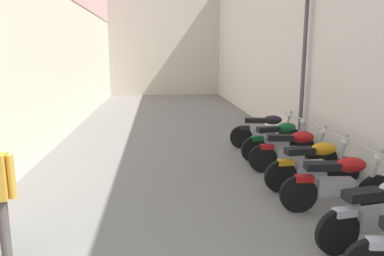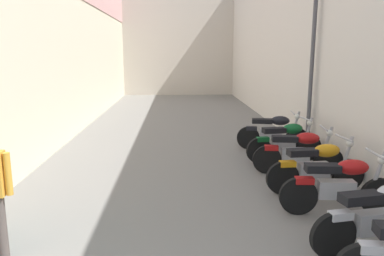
{
  "view_description": "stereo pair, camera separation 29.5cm",
  "coord_description": "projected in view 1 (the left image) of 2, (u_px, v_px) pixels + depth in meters",
  "views": [
    {
      "loc": [
        -0.49,
        -1.02,
        2.49
      ],
      "look_at": [
        0.07,
        4.95,
        1.28
      ],
      "focal_mm": 34.67,
      "sensor_mm": 36.0,
      "label": 1
    },
    {
      "loc": [
        -0.2,
        -1.04,
        2.49
      ],
      "look_at": [
        0.07,
        4.95,
        1.28
      ],
      "focal_mm": 34.67,
      "sensor_mm": 36.0,
      "label": 2
    }
  ],
  "objects": [
    {
      "name": "building_far_end",
      "position": [
        164.0,
        45.0,
        22.9
      ],
      "size": [
        9.56,
        2.0,
        5.96
      ],
      "primitive_type": "cube",
      "color": "beige",
      "rests_on": "ground"
    },
    {
      "name": "ground_plane",
      "position": [
        176.0,
        147.0,
        10.07
      ],
      "size": [
        37.51,
        37.51,
        0.0
      ],
      "primitive_type": "plane",
      "color": "slate"
    },
    {
      "name": "motorcycle_fifth",
      "position": [
        314.0,
        164.0,
        6.78
      ],
      "size": [
        1.85,
        0.58,
        1.04
      ],
      "color": "black",
      "rests_on": "ground"
    },
    {
      "name": "motorcycle_third",
      "position": [
        381.0,
        212.0,
        4.74
      ],
      "size": [
        1.84,
        0.58,
        1.04
      ],
      "color": "black",
      "rests_on": "ground"
    },
    {
      "name": "motorcycle_fourth",
      "position": [
        339.0,
        182.0,
        5.84
      ],
      "size": [
        1.85,
        0.58,
        1.04
      ],
      "color": "black",
      "rests_on": "ground"
    },
    {
      "name": "motorcycle_eighth",
      "position": [
        266.0,
        130.0,
        9.75
      ],
      "size": [
        1.84,
        0.58,
        1.04
      ],
      "color": "black",
      "rests_on": "ground"
    },
    {
      "name": "building_right",
      "position": [
        282.0,
        29.0,
        11.7
      ],
      "size": [
        0.45,
        21.51,
        6.49
      ],
      "color": "beige",
      "rests_on": "ground"
    },
    {
      "name": "motorcycle_sixth",
      "position": [
        294.0,
        150.0,
        7.77
      ],
      "size": [
        1.84,
        0.58,
        1.04
      ],
      "color": "black",
      "rests_on": "ground"
    },
    {
      "name": "street_lamp",
      "position": [
        302.0,
        39.0,
        9.02
      ],
      "size": [
        0.79,
        0.18,
        4.86
      ],
      "color": "#47474C",
      "rests_on": "ground"
    },
    {
      "name": "building_left",
      "position": [
        54.0,
        7.0,
        10.91
      ],
      "size": [
        0.45,
        21.51,
        7.58
      ],
      "color": "beige",
      "rests_on": "ground"
    },
    {
      "name": "motorcycle_seventh",
      "position": [
        279.0,
        140.0,
        8.69
      ],
      "size": [
        1.84,
        0.58,
        1.04
      ],
      "color": "black",
      "rests_on": "ground"
    }
  ]
}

